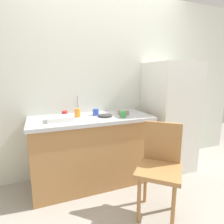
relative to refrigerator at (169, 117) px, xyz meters
The scene contains 14 objects.
ground_plane 1.36m from the refrigerator, 145.13° to the right, with size 8.00×8.00×0.00m, color #9E998E.
back_wall 1.09m from the refrigerator, 158.92° to the left, with size 4.80×0.10×2.42m, color silver.
cabinet_base 1.20m from the refrigerator, behind, with size 1.41×0.60×0.81m, color #A87542.
countertop 1.15m from the refrigerator, behind, with size 1.45×0.64×0.04m, color #B7B7BC.
faucet 1.30m from the refrigerator, 168.44° to the left, with size 0.02×0.02×0.23m, color #B7B7BC.
refrigerator is the anchor object (origin of this frame).
chair 1.05m from the refrigerator, 132.00° to the right, with size 0.57×0.57×0.89m.
dish_tray 1.53m from the refrigerator, behind, with size 0.28×0.20×0.05m, color white.
terracotta_bowl 0.74m from the refrigerator, behind, with size 0.14×0.14×0.06m, color gray.
hotplate 0.99m from the refrigerator, behind, with size 0.17×0.17×0.02m, color #2D2D2D.
cup_orange 1.31m from the refrigerator, behind, with size 0.07×0.07×0.10m, color orange.
cup_blue 1.08m from the refrigerator, behind, with size 0.08×0.08×0.08m, color blue.
cup_red 1.46m from the refrigerator, behind, with size 0.07×0.07×0.07m, color red.
cup_green 0.83m from the refrigerator, 168.61° to the right, with size 0.07×0.07×0.08m, color green.
Camera 1 is at (-0.80, -1.51, 1.35)m, focal length 30.23 mm.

